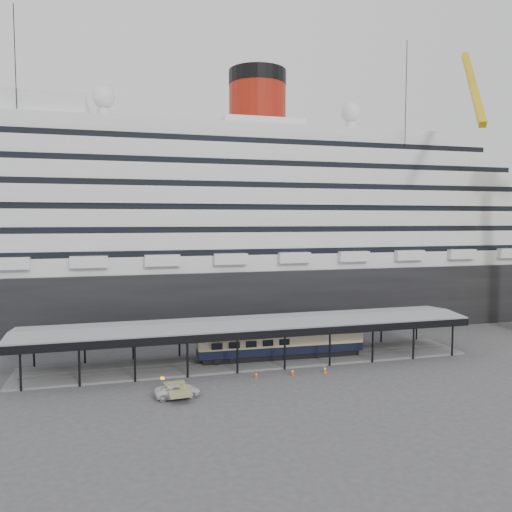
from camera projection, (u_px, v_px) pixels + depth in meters
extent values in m
plane|color=#3D3D40|center=(263.00, 374.00, 57.74)|extent=(200.00, 200.00, 0.00)
cube|color=black|center=(214.00, 292.00, 88.19)|extent=(130.00, 30.00, 10.00)
cylinder|color=maroon|center=(257.00, 109.00, 87.93)|extent=(10.00, 10.00, 9.00)
cylinder|color=black|center=(257.00, 78.00, 87.55)|extent=(10.10, 10.10, 2.50)
sphere|color=silver|center=(104.00, 97.00, 81.14)|extent=(3.60, 3.60, 3.60)
sphere|color=silver|center=(351.00, 113.00, 92.59)|extent=(3.60, 3.60, 3.60)
cube|color=slate|center=(253.00, 361.00, 62.55)|extent=(56.00, 8.00, 0.24)
cube|color=slate|center=(254.00, 361.00, 61.84)|extent=(54.00, 0.08, 0.10)
cube|color=slate|center=(251.00, 358.00, 63.23)|extent=(54.00, 0.08, 0.10)
cube|color=black|center=(262.00, 335.00, 57.90)|extent=(56.00, 0.18, 0.90)
cube|color=black|center=(244.00, 320.00, 66.57)|extent=(56.00, 0.18, 0.90)
cube|color=slate|center=(253.00, 321.00, 62.18)|extent=(56.00, 9.00, 0.24)
cylinder|color=black|center=(19.00, 178.00, 69.38)|extent=(0.12, 0.12, 47.21)
cube|color=gold|center=(473.00, 86.00, 79.64)|extent=(11.42, 18.78, 16.80)
cylinder|color=black|center=(404.00, 185.00, 83.40)|extent=(0.12, 0.12, 47.21)
imported|color=silver|center=(177.00, 391.00, 50.11)|extent=(4.67, 2.40, 1.26)
cube|color=black|center=(281.00, 355.00, 63.49)|extent=(20.40, 2.99, 0.68)
cube|color=black|center=(281.00, 348.00, 63.43)|extent=(21.38, 3.41, 1.07)
cube|color=beige|center=(281.00, 339.00, 63.34)|extent=(21.38, 3.45, 1.26)
cube|color=black|center=(281.00, 333.00, 63.28)|extent=(21.38, 3.41, 0.39)
cube|color=#E9440C|center=(256.00, 378.00, 56.24)|extent=(0.38, 0.38, 0.03)
cone|color=#E9440C|center=(256.00, 375.00, 56.21)|extent=(0.32, 0.32, 0.64)
cylinder|color=white|center=(256.00, 374.00, 56.21)|extent=(0.20, 0.20, 0.12)
cube|color=red|center=(293.00, 375.00, 57.08)|extent=(0.43, 0.43, 0.03)
cone|color=red|center=(293.00, 372.00, 57.05)|extent=(0.36, 0.36, 0.79)
cylinder|color=white|center=(293.00, 371.00, 57.04)|extent=(0.25, 0.25, 0.15)
cube|color=#E95D0C|center=(325.00, 373.00, 58.08)|extent=(0.51, 0.51, 0.03)
cone|color=#E95D0C|center=(325.00, 369.00, 58.05)|extent=(0.43, 0.43, 0.81)
cylinder|color=white|center=(325.00, 369.00, 58.05)|extent=(0.26, 0.26, 0.16)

